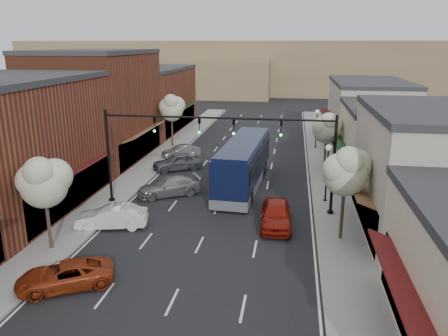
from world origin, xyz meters
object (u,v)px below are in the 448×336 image
at_px(lamp_post_far, 317,122).
at_px(parked_car_c, 169,186).
at_px(signal_mast_left, 139,143).
at_px(coach_bus, 244,163).
at_px(red_hatchback, 276,214).
at_px(tree_left_near, 44,181).
at_px(tree_left_far, 172,107).
at_px(signal_mast_right, 299,149).
at_px(tree_right_far, 327,127).
at_px(parked_car_b, 112,217).
at_px(parked_car_a, 65,275).
at_px(tree_right_near, 346,170).
at_px(parked_car_e, 181,152).
at_px(parked_car_d, 178,162).
at_px(lamp_post_near, 327,164).

relative_size(lamp_post_far, parked_car_c, 0.89).
bearing_deg(signal_mast_left, coach_bus, 37.72).
bearing_deg(red_hatchback, tree_left_near, -158.88).
bearing_deg(tree_left_far, signal_mast_right, -52.29).
relative_size(signal_mast_right, signal_mast_left, 1.00).
bearing_deg(red_hatchback, parked_car_c, 148.38).
bearing_deg(tree_right_far, parked_car_b, -131.48).
xyz_separation_m(signal_mast_left, lamp_post_far, (13.42, 20.00, -1.62)).
bearing_deg(parked_car_a, tree_right_far, 120.99).
xyz_separation_m(signal_mast_left, red_hatchback, (9.95, -2.51, -3.80)).
bearing_deg(signal_mast_right, signal_mast_left, 180.00).
height_order(tree_left_near, parked_car_c, tree_left_near).
relative_size(parked_car_b, parked_car_c, 0.91).
height_order(signal_mast_left, tree_left_near, signal_mast_left).
distance_m(tree_right_near, tree_left_far, 27.56).
relative_size(signal_mast_right, lamp_post_far, 1.85).
xyz_separation_m(signal_mast_right, signal_mast_left, (-11.24, 0.00, 0.00)).
bearing_deg(lamp_post_far, parked_car_e, -155.92).
xyz_separation_m(tree_right_far, red_hatchback, (-4.01, -14.45, -3.16)).
relative_size(parked_car_b, parked_car_d, 0.96).
bearing_deg(parked_car_b, tree_left_far, 172.58).
distance_m(coach_bus, parked_car_a, 18.30).
bearing_deg(tree_left_near, parked_car_d, 80.51).
distance_m(signal_mast_right, lamp_post_near, 3.69).
relative_size(signal_mast_left, tree_left_near, 1.44).
bearing_deg(parked_car_e, parked_car_c, -30.14).
bearing_deg(tree_right_near, parked_car_d, 135.86).
bearing_deg(tree_right_far, tree_right_near, -90.00).
distance_m(signal_mast_left, tree_left_far, 18.14).
bearing_deg(red_hatchback, parked_car_a, -139.94).
xyz_separation_m(parked_car_b, parked_car_d, (0.75, 13.65, 0.06)).
xyz_separation_m(tree_left_far, red_hatchback, (12.59, -20.45, -3.78)).
distance_m(tree_left_far, parked_car_e, 6.12).
relative_size(tree_left_far, parked_car_b, 1.36).
height_order(signal_mast_right, tree_left_near, signal_mast_right).
relative_size(signal_mast_right, parked_car_a, 1.79).
bearing_deg(coach_bus, parked_car_c, -146.98).
bearing_deg(tree_left_far, tree_right_far, -19.87).
xyz_separation_m(tree_right_near, lamp_post_near, (-0.55, 6.56, -1.45)).
xyz_separation_m(coach_bus, parked_car_c, (-5.52, -3.15, -1.29)).
relative_size(tree_right_far, parked_car_b, 1.20).
bearing_deg(signal_mast_right, parked_car_b, -159.43).
xyz_separation_m(tree_right_near, tree_right_far, (0.00, 16.00, -0.46)).
height_order(tree_left_far, parked_car_d, tree_left_far).
bearing_deg(lamp_post_near, parked_car_b, -153.60).
bearing_deg(parked_car_e, tree_right_far, 42.97).
xyz_separation_m(lamp_post_near, coach_bus, (-6.48, 2.86, -0.99)).
height_order(tree_left_far, parked_car_a, tree_left_far).
height_order(signal_mast_right, parked_car_c, signal_mast_right).
bearing_deg(tree_left_near, tree_right_near, 13.55).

